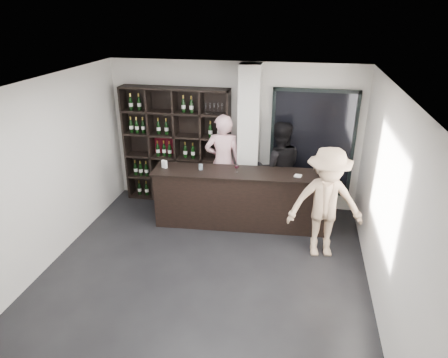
% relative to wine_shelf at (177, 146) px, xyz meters
% --- Properties ---
extents(floor, '(5.00, 5.50, 0.01)m').
position_rel_wine_shelf_xyz_m(floor, '(1.15, -2.57, -1.20)').
color(floor, black).
rests_on(floor, ground).
extents(wine_shelf, '(2.20, 0.35, 2.40)m').
position_rel_wine_shelf_xyz_m(wine_shelf, '(0.00, 0.00, 0.00)').
color(wine_shelf, black).
rests_on(wine_shelf, floor).
extents(structural_column, '(0.40, 0.40, 2.90)m').
position_rel_wine_shelf_xyz_m(structural_column, '(1.50, -0.10, 0.25)').
color(structural_column, silver).
rests_on(structural_column, floor).
extents(glass_panel, '(1.60, 0.08, 2.10)m').
position_rel_wine_shelf_xyz_m(glass_panel, '(2.70, 0.12, 0.20)').
color(glass_panel, black).
rests_on(glass_panel, floor).
extents(tasting_counter, '(3.30, 0.68, 1.09)m').
position_rel_wine_shelf_xyz_m(tasting_counter, '(1.50, -0.82, -0.66)').
color(tasting_counter, black).
rests_on(tasting_counter, floor).
extents(taster_pink, '(0.79, 0.59, 1.96)m').
position_rel_wine_shelf_xyz_m(taster_pink, '(1.00, -0.17, -0.22)').
color(taster_pink, '#F4B7C0').
rests_on(taster_pink, floor).
extents(taster_black, '(1.04, 0.89, 1.88)m').
position_rel_wine_shelf_xyz_m(taster_black, '(2.10, -0.17, -0.26)').
color(taster_black, black).
rests_on(taster_black, floor).
extents(customer, '(1.32, 0.89, 1.88)m').
position_rel_wine_shelf_xyz_m(customer, '(2.95, -1.52, -0.26)').
color(customer, tan).
rests_on(customer, floor).
extents(wine_glass, '(0.10, 0.10, 0.18)m').
position_rel_wine_shelf_xyz_m(wine_glass, '(1.39, -0.85, -0.02)').
color(wine_glass, white).
rests_on(wine_glass, tasting_counter).
extents(spit_cup, '(0.09, 0.09, 0.10)m').
position_rel_wine_shelf_xyz_m(spit_cup, '(0.72, -0.85, -0.06)').
color(spit_cup, silver).
rests_on(spit_cup, tasting_counter).
extents(napkin_stack, '(0.14, 0.14, 0.02)m').
position_rel_wine_shelf_xyz_m(napkin_stack, '(2.48, -0.83, -0.10)').
color(napkin_stack, white).
rests_on(napkin_stack, tasting_counter).
extents(card_stand, '(0.11, 0.08, 0.15)m').
position_rel_wine_shelf_xyz_m(card_stand, '(0.04, -0.90, -0.04)').
color(card_stand, white).
rests_on(card_stand, tasting_counter).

